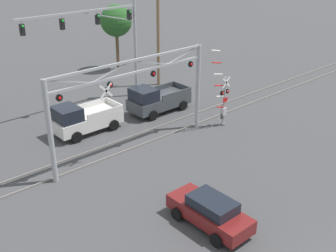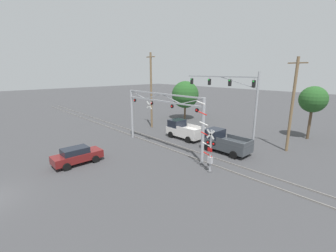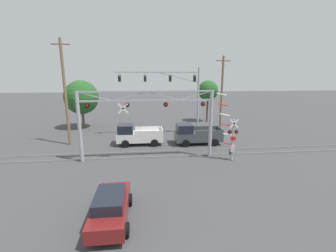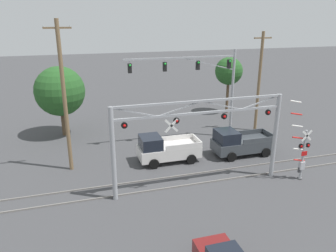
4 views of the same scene
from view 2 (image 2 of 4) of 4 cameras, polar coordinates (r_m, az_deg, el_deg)
rail_track_near at (r=24.80m, az=-1.11°, el=-5.35°), size 80.00×0.08×0.10m
rail_track_far at (r=25.73m, az=1.28°, el=-4.64°), size 80.00×0.08×0.10m
crossing_gantry at (r=23.65m, az=-1.68°, el=3.28°), size 11.40×0.31×5.96m
crossing_signal_mast at (r=18.74m, az=10.45°, el=-5.91°), size 2.03×0.35×5.81m
traffic_signal_span at (r=27.16m, az=17.10°, el=7.80°), size 9.92×0.39×8.13m
pickup_truck_lead at (r=28.05m, az=3.96°, el=-1.04°), size 4.78×2.36×2.18m
pickup_truck_following at (r=24.03m, az=13.98°, el=-3.97°), size 4.92×2.36×2.18m
sedan_waiting at (r=21.94m, az=-22.11°, el=-6.93°), size 1.93×4.27×1.54m
utility_pole_left at (r=32.89m, az=-4.29°, el=9.07°), size 1.80×0.28×10.72m
utility_pole_right at (r=25.79m, az=29.02°, el=4.80°), size 1.80×0.28×9.54m
background_tree_beyond_span at (r=38.73m, az=4.39°, el=7.94°), size 4.57×4.57×6.57m
background_tree_far_left_verge at (r=32.03m, az=32.94°, el=5.64°), size 3.13×3.13×6.47m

